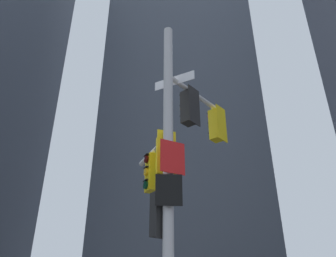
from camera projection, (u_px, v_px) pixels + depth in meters
The scene contains 2 objects.
building_mid_block at pixel (190, 106), 36.29m from camera, with size 13.80×13.80×41.11m, color #4C5460.
signal_pole_assembly at pixel (175, 161), 8.70m from camera, with size 2.53×2.62×8.84m.
Camera 1 is at (1.84, -7.41, 1.55)m, focal length 37.33 mm.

